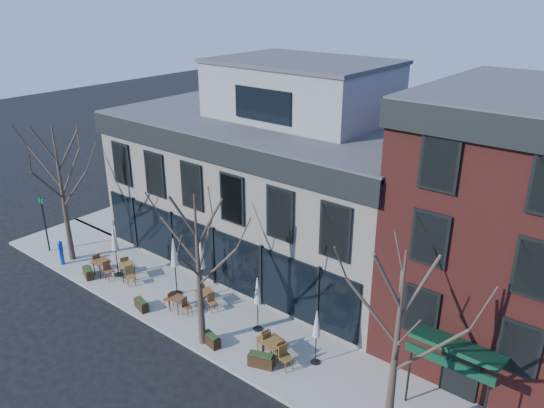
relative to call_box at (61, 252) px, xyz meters
The scene contains 25 objects.
ground 9.27m from the call_box, 25.05° to the left, with size 120.00×120.00×0.00m, color black.
sidewalk_front 11.77m from the call_box, ahead, with size 33.50×4.70×0.15m, color gray.
sidewalk_side 10.36m from the call_box, 106.29° to the left, with size 4.50×12.00×0.15m, color gray.
corner_building 12.88m from the call_box, 46.79° to the left, with size 18.39×10.39×11.10m.
red_brick_building 23.60m from the call_box, 22.59° to the left, with size 8.20×11.78×11.18m.
tree_corner 3.39m from the call_box, 100.56° to the left, with size 3.93×3.98×7.92m.
tree_mid 11.72m from the call_box, ahead, with size 3.50×3.55×7.04m.
tree_right 20.60m from the call_box, ahead, with size 3.72×3.77×7.48m.
sign_pole 2.46m from the call_box, 169.28° to the left, with size 0.50×0.10×3.40m.
call_box is the anchor object (origin of this frame).
cafe_set_0 2.90m from the call_box, 14.59° to the left, with size 1.98×0.84×1.03m.
cafe_set_1 4.43m from the call_box, 17.64° to the left, with size 2.00×1.26×1.04m.
cafe_set_2 8.70m from the call_box, ahead, with size 1.69×0.72×0.88m.
cafe_set_3 9.60m from the call_box, 13.30° to the left, with size 1.78×0.87×0.91m.
cafe_set_4 14.41m from the call_box, ahead, with size 1.93×0.89×0.99m.
cafe_set_5 14.63m from the call_box, ahead, with size 2.06×0.95×1.06m.
umbrella_0 3.92m from the call_box, 19.61° to the left, with size 0.47×0.47×2.96m.
umbrella_1 7.83m from the call_box, 14.81° to the left, with size 0.50×0.50×3.14m.
umbrella_2 9.13m from the call_box, 17.32° to the left, with size 0.50×0.50×3.10m.
umbrella_3 12.90m from the call_box, 10.13° to the left, with size 0.43×0.43×2.71m.
umbrella_4 16.18m from the call_box, ahead, with size 0.41×0.41×2.55m.
planter_0 2.47m from the call_box, ahead, with size 1.04×0.69×0.54m.
planter_1 7.18m from the call_box, ahead, with size 0.98×0.57×0.52m.
planter_2 11.79m from the call_box, ahead, with size 1.01×0.55×0.54m.
planter_3 14.43m from the call_box, ahead, with size 1.16×0.78×0.61m.
Camera 1 is at (17.63, -17.05, 14.70)m, focal length 35.00 mm.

